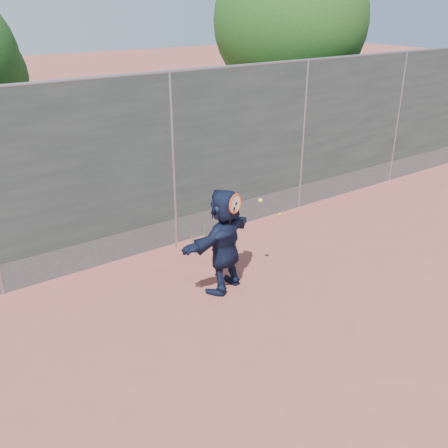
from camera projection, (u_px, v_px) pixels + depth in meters
ground at (313, 340)px, 6.46m from camera, size 80.00×80.00×0.00m
player at (224, 241)px, 7.32m from camera, size 1.56×0.94×1.61m
ball_ground at (280, 214)px, 10.18m from camera, size 0.07×0.07×0.07m
fence at (173, 159)px, 8.43m from camera, size 20.00×0.06×3.03m
swing_action at (238, 205)px, 6.97m from camera, size 0.67×0.15×0.51m
tree_right at (294, 25)px, 11.78m from camera, size 3.78×3.60×5.39m
weed_clump at (193, 234)px, 9.09m from camera, size 0.68×0.07×0.30m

